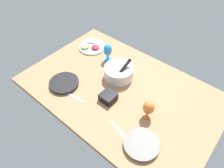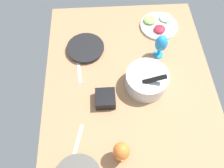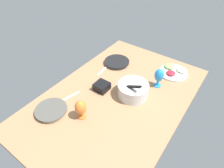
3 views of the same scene
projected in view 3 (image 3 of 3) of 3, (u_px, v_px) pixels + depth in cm
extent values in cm
cube|color=#99704C|center=(116.00, 98.00, 159.82)|extent=(160.00, 104.00, 4.00)
cylinder|color=#4C4C51|center=(117.00, 63.00, 193.55)|extent=(22.84, 22.84, 1.93)
cylinder|color=black|center=(117.00, 61.00, 192.53)|extent=(24.83, 24.83, 1.16)
cylinder|color=silver|center=(51.00, 111.00, 145.60)|extent=(22.10, 22.10, 1.99)
cylinder|color=#4E4C47|center=(51.00, 109.00, 144.55)|extent=(24.03, 24.03, 1.20)
cylinder|color=silver|center=(133.00, 90.00, 156.40)|extent=(25.10, 25.10, 11.12)
cylinder|color=white|center=(133.00, 87.00, 154.21)|extent=(22.59, 22.59, 2.00)
cube|color=black|center=(131.00, 87.00, 149.19)|extent=(3.61, 18.41, 10.49)
cylinder|color=silver|center=(173.00, 73.00, 181.40)|extent=(26.38, 26.38, 1.80)
ellipsoid|color=red|center=(171.00, 73.00, 177.00)|extent=(7.95, 7.95, 3.01)
ellipsoid|color=beige|center=(182.00, 70.00, 181.05)|extent=(9.50, 9.50, 2.38)
ellipsoid|color=#8CC659|center=(169.00, 66.00, 185.02)|extent=(8.95, 8.95, 3.02)
cylinder|color=#2388D9|center=(157.00, 85.00, 168.38)|extent=(6.30, 6.30, 1.00)
cylinder|color=#2388D9|center=(158.00, 83.00, 166.47)|extent=(2.00, 2.00, 4.80)
ellipsoid|color=#2388D9|center=(159.00, 75.00, 160.92)|extent=(7.95, 7.95, 12.07)
cylinder|color=orange|center=(82.00, 116.00, 142.36)|extent=(6.48, 6.48, 1.00)
cylinder|color=orange|center=(82.00, 114.00, 140.87)|extent=(2.00, 2.00, 3.55)
ellipsoid|color=orange|center=(81.00, 107.00, 135.90)|extent=(8.46, 8.46, 11.54)
cube|color=black|center=(102.00, 86.00, 163.24)|extent=(11.44, 11.44, 6.44)
cube|color=tan|center=(102.00, 85.00, 161.88)|extent=(9.38, 9.38, 2.06)
cube|color=silver|center=(103.00, 70.00, 185.36)|extent=(18.09, 3.55, 0.60)
cube|color=silver|center=(70.00, 97.00, 158.12)|extent=(17.90, 6.12, 0.60)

